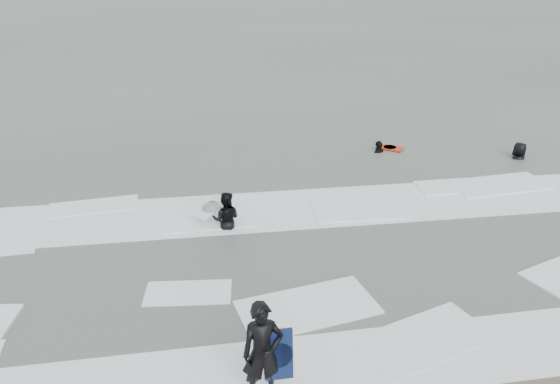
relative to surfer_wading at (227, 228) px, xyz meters
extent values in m
plane|color=brown|center=(1.48, -5.18, 0.00)|extent=(320.00, 320.00, 0.00)
imported|color=black|center=(0.00, 0.00, 0.00)|extent=(0.92, 0.78, 1.65)
imported|color=black|center=(6.07, 5.25, 0.00)|extent=(1.02, 0.86, 1.63)
imported|color=black|center=(10.94, 3.83, 0.00)|extent=(1.05, 0.94, 1.80)
cube|color=white|center=(1.48, -5.78, 0.03)|extent=(30.03, 2.32, 0.07)
cube|color=white|center=(1.48, 0.82, 0.04)|extent=(30.00, 2.60, 0.09)
camera|label=1|loc=(-0.48, -13.48, 7.17)|focal=35.00mm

